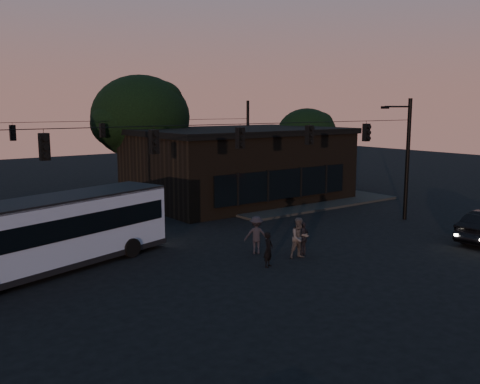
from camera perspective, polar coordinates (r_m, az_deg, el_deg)
ground at (r=23.03m, az=6.10°, el=-8.66°), size 120.00×120.00×0.00m
sidewalk_far_right at (r=40.96m, az=4.90°, el=-0.67°), size 14.00×10.00×0.15m
building at (r=40.20m, az=-0.12°, el=2.97°), size 15.40×10.41×5.40m
tree_behind at (r=42.45m, az=-10.56°, el=7.86°), size 7.60×7.60×9.43m
tree_right at (r=47.45m, az=7.13°, el=6.17°), size 5.20×5.20×6.86m
signal_rig_near at (r=25.12m, az=-0.00°, el=3.26°), size 26.24×0.30×7.50m
signal_rig_far at (r=39.05m, az=-14.41°, el=4.71°), size 26.24×0.30×7.50m
bus at (r=24.35m, az=-19.40°, el=-3.83°), size 11.49×5.68×3.16m
pedestrian_a at (r=23.67m, az=3.05°, el=-6.13°), size 0.69×0.60×1.58m
pedestrian_b at (r=25.10m, az=6.36°, el=-4.89°), size 1.08×0.93×1.92m
pedestrian_c at (r=25.57m, az=6.73°, el=-4.95°), size 1.04×0.64×1.65m
pedestrian_d at (r=25.74m, az=1.77°, el=-4.59°), size 1.34×1.27×1.83m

